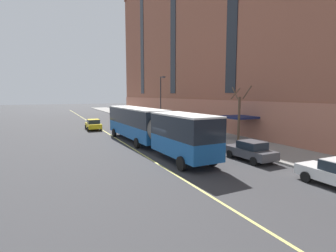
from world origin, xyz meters
TOP-DOWN VIEW (x-y plane):
  - ground_plane at (0.00, 0.00)m, footprint 260.00×260.00m
  - sidewalk at (9.55, 3.00)m, footprint 5.82×160.00m
  - city_bus at (0.03, 4.83)m, footprint 3.57×19.73m
  - parked_car_silver_0 at (5.55, 7.85)m, footprint 1.99×4.49m
  - parked_car_green_2 at (5.50, 27.90)m, footprint 2.08×4.46m
  - parked_car_darkgray_3 at (5.33, -3.35)m, footprint 2.09×4.28m
  - parked_car_black_5 at (5.49, 21.07)m, footprint 2.04×4.81m
  - parked_car_red_6 at (5.45, 14.26)m, footprint 1.97×4.42m
  - taxi_cab at (-2.81, 20.21)m, footprint 2.06×4.24m
  - street_tree_mid_block at (9.33, 2.79)m, footprint 1.75×1.73m
  - street_lamp at (7.24, 18.37)m, footprint 0.36×1.48m
  - lane_centerline at (-1.66, 3.00)m, footprint 0.16×140.00m

SIDE VIEW (x-z plane):
  - ground_plane at x=0.00m, z-range 0.00..0.00m
  - lane_centerline at x=-1.66m, z-range 0.00..0.01m
  - sidewalk at x=9.55m, z-range 0.00..0.15m
  - parked_car_darkgray_3 at x=5.33m, z-range 0.00..1.56m
  - taxi_cab at x=-2.81m, z-range 0.00..1.56m
  - parked_car_red_6 at x=5.45m, z-range 0.00..1.56m
  - parked_car_green_2 at x=5.50m, z-range 0.00..1.56m
  - parked_car_silver_0 at x=5.55m, z-range 0.00..1.56m
  - parked_car_black_5 at x=5.49m, z-range 0.01..1.57m
  - city_bus at x=0.03m, z-range 0.29..4.00m
  - street_tree_mid_block at x=9.33m, z-range 0.09..5.99m
  - street_lamp at x=7.24m, z-range 0.95..8.68m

